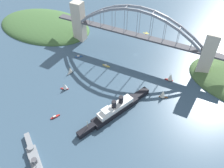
{
  "coord_description": "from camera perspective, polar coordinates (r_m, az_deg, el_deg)",
  "views": [
    {
      "loc": [
        -89.03,
        260.08,
        202.96
      ],
      "look_at": [
        0.0,
        78.54,
        8.0
      ],
      "focal_mm": 36.94,
      "sensor_mm": 36.0,
      "label": 1
    }
  ],
  "objects": [
    {
      "name": "small_boat_8",
      "position": [
        318.6,
        -1.48,
        4.56
      ],
      "size": [
        11.31,
        3.2,
        2.23
      ],
      "color": "gold",
      "rests_on": "ground"
    },
    {
      "name": "ocean_liner",
      "position": [
        256.66,
        0.93,
        -6.27
      ],
      "size": [
        46.33,
        95.23,
        20.66
      ],
      "color": "black",
      "rests_on": "ground"
    },
    {
      "name": "small_boat_7",
      "position": [
        279.19,
        12.48,
        -2.43
      ],
      "size": [
        10.76,
        7.25,
        11.68
      ],
      "color": "brown",
      "rests_on": "ground"
    },
    {
      "name": "small_boat_9",
      "position": [
        288.7,
        -11.57,
        -0.57
      ],
      "size": [
        9.84,
        7.0,
        9.81
      ],
      "color": "#B2231E",
      "rests_on": "ground"
    },
    {
      "name": "ground_plane",
      "position": [
        341.7,
        5.86,
        7.26
      ],
      "size": [
        1400.0,
        1400.0,
        0.0
      ],
      "primitive_type": "plane",
      "color": "#385166"
    },
    {
      "name": "seaplane_taxiing_near_bridge",
      "position": [
        387.06,
        8.47,
        12.17
      ],
      "size": [
        10.21,
        7.0,
        4.91
      ],
      "color": "#B7B7B2",
      "rests_on": "ground"
    },
    {
      "name": "headland_east_shore",
      "position": [
        424.77,
        -15.97,
        13.7
      ],
      "size": [
        167.24,
        110.06,
        20.73
      ],
      "color": "#3D6033",
      "rests_on": "ground"
    },
    {
      "name": "small_boat_3",
      "position": [
        338.63,
        -8.25,
        6.78
      ],
      "size": [
        9.62,
        7.58,
        2.11
      ],
      "color": "#234C8C",
      "rests_on": "ground"
    },
    {
      "name": "small_boat_0",
      "position": [
        263.89,
        -13.91,
        -7.85
      ],
      "size": [
        6.54,
        9.77,
        2.38
      ],
      "color": "#B2231E",
      "rests_on": "ground"
    },
    {
      "name": "harbor_arch_bridge",
      "position": [
        323.4,
        6.27,
        11.9
      ],
      "size": [
        252.37,
        14.17,
        72.42
      ],
      "color": "beige",
      "rests_on": "ground"
    },
    {
      "name": "small_boat_6",
      "position": [
        310.67,
        -10.29,
        3.42
      ],
      "size": [
        5.92,
        9.28,
        9.64
      ],
      "color": "silver",
      "rests_on": "ground"
    },
    {
      "name": "small_boat_4",
      "position": [
        302.78,
        14.29,
        1.7
      ],
      "size": [
        10.92,
        6.52,
        12.52
      ],
      "color": "#B2231E",
      "rests_on": "ground"
    }
  ]
}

